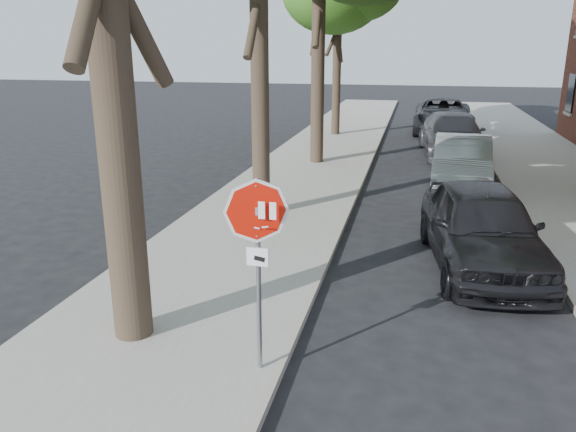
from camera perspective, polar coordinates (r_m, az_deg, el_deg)
name	(u,v)px	position (r m, az deg, el deg)	size (l,w,h in m)	color
ground	(311,381)	(7.74, 2.37, -16.45)	(120.00, 120.00, 0.00)	black
sidewalk_left	(303,174)	(19.19, 1.57, 4.26)	(4.00, 55.00, 0.12)	gray
sidewalk_right	(573,188)	(19.46, 26.96, 2.59)	(4.00, 55.00, 0.12)	gray
curb_left	(364,177)	(18.91, 7.69, 3.94)	(0.12, 55.00, 0.13)	#9E9384
curb_right	(503,184)	(19.05, 20.99, 3.05)	(0.12, 55.00, 0.13)	#9E9384
stop_sign	(257,239)	(7.00, -3.13, -2.38)	(0.76, 0.34, 2.61)	gray
car_a	(482,227)	(11.70, 19.08, -1.07)	(1.97, 4.89, 1.67)	black
car_b	(462,162)	(18.31, 17.22, 5.23)	(1.68, 4.81, 1.58)	#95979C
car_c	(452,135)	(23.78, 16.35, 7.94)	(2.33, 5.72, 1.66)	#46454A
car_d	(443,116)	(29.96, 15.49, 9.78)	(2.85, 6.18, 1.72)	black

